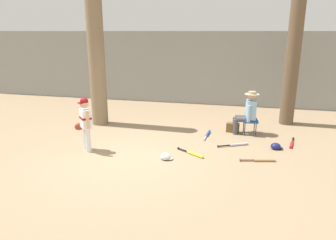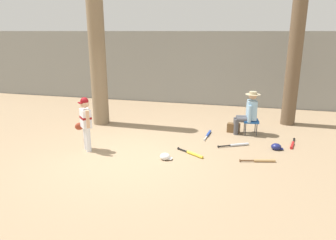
# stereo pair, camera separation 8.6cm
# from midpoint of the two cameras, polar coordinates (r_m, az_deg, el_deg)

# --- Properties ---
(ground_plane) EXTENTS (60.00, 60.00, 0.00)m
(ground_plane) POSITION_cam_midpoint_polar(r_m,az_deg,el_deg) (7.15, -7.62, -7.04)
(ground_plane) COLOR #937A5B
(concrete_back_wall) EXTENTS (18.00, 0.36, 2.77)m
(concrete_back_wall) POSITION_cam_midpoint_polar(r_m,az_deg,el_deg) (12.43, 2.13, 9.54)
(concrete_back_wall) COLOR gray
(concrete_back_wall) RESTS_ON ground
(tree_near_player) EXTENTS (0.78, 0.78, 5.58)m
(tree_near_player) POSITION_cam_midpoint_polar(r_m,az_deg,el_deg) (9.57, -13.33, 13.22)
(tree_near_player) COLOR #7F6B51
(tree_near_player) RESTS_ON ground
(tree_behind_spectator) EXTENTS (0.60, 0.60, 5.59)m
(tree_behind_spectator) POSITION_cam_midpoint_polar(r_m,az_deg,el_deg) (10.00, 21.90, 13.26)
(tree_behind_spectator) COLOR brown
(tree_behind_spectator) RESTS_ON ground
(young_ballplayer) EXTENTS (0.57, 0.45, 1.31)m
(young_ballplayer) POSITION_cam_midpoint_polar(r_m,az_deg,el_deg) (7.58, -15.23, -0.14)
(young_ballplayer) COLOR white
(young_ballplayer) RESTS_ON ground
(folding_stool) EXTENTS (0.44, 0.44, 0.41)m
(folding_stool) POSITION_cam_midpoint_polar(r_m,az_deg,el_deg) (8.94, 14.50, -0.20)
(folding_stool) COLOR #194C9E
(folding_stool) RESTS_ON ground
(seated_spectator) EXTENTS (0.67, 0.54, 1.20)m
(seated_spectator) POSITION_cam_midpoint_polar(r_m,az_deg,el_deg) (8.86, 14.00, 1.54)
(seated_spectator) COLOR #47474C
(seated_spectator) RESTS_ON ground
(handbag_beside_stool) EXTENTS (0.37, 0.24, 0.26)m
(handbag_beside_stool) POSITION_cam_midpoint_polar(r_m,az_deg,el_deg) (9.04, 11.48, -1.38)
(handbag_beside_stool) COLOR brown
(handbag_beside_stool) RESTS_ON ground
(bat_yellow_trainer) EXTENTS (0.69, 0.48, 0.07)m
(bat_yellow_trainer) POSITION_cam_midpoint_polar(r_m,az_deg,el_deg) (7.30, 4.26, -6.15)
(bat_yellow_trainer) COLOR yellow
(bat_yellow_trainer) RESTS_ON ground
(bat_wood_tan) EXTENTS (0.77, 0.23, 0.07)m
(bat_wood_tan) POSITION_cam_midpoint_polar(r_m,az_deg,el_deg) (7.22, 16.43, -7.05)
(bat_wood_tan) COLOR tan
(bat_wood_tan) RESTS_ON ground
(bat_aluminum_silver) EXTENTS (0.75, 0.44, 0.07)m
(bat_aluminum_silver) POSITION_cam_midpoint_polar(r_m,az_deg,el_deg) (8.02, 12.13, -4.41)
(bat_aluminum_silver) COLOR #B7BCC6
(bat_aluminum_silver) RESTS_ON ground
(bat_red_barrel) EXTENTS (0.22, 0.75, 0.07)m
(bat_red_barrel) POSITION_cam_midpoint_polar(r_m,az_deg,el_deg) (8.46, 21.40, -4.10)
(bat_red_barrel) COLOR red
(bat_red_barrel) RESTS_ON ground
(bat_blue_youth) EXTENTS (0.13, 0.80, 0.07)m
(bat_blue_youth) POSITION_cam_midpoint_polar(r_m,az_deg,el_deg) (8.67, 6.95, -2.58)
(bat_blue_youth) COLOR #2347AD
(bat_blue_youth) RESTS_ON ground
(batting_helmet_white) EXTENTS (0.28, 0.21, 0.16)m
(batting_helmet_white) POSITION_cam_midpoint_polar(r_m,az_deg,el_deg) (7.02, -0.82, -6.70)
(batting_helmet_white) COLOR silver
(batting_helmet_white) RESTS_ON ground
(batting_helmet_navy) EXTENTS (0.29, 0.22, 0.17)m
(batting_helmet_navy) POSITION_cam_midpoint_polar(r_m,az_deg,el_deg) (8.04, 18.81, -4.58)
(batting_helmet_navy) COLOR navy
(batting_helmet_navy) RESTS_ON ground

